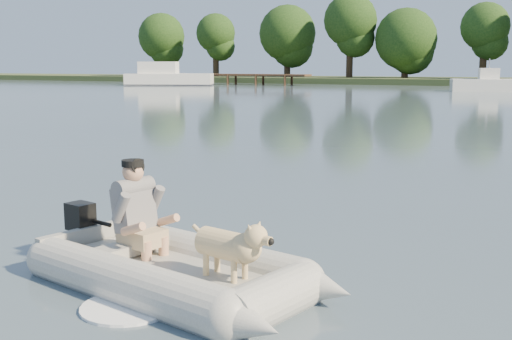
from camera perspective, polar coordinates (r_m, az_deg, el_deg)
The scene contains 9 objects.
water at distance 6.63m, azimuth -8.70°, elevation -8.59°, with size 160.00×160.00×0.00m, color slate.
shore_bank at distance 67.39m, azimuth 21.51°, elevation 7.27°, with size 160.00×12.00×0.70m, color #47512D.
dock at distance 64.43m, azimuth -2.97°, elevation 8.08°, with size 18.00×2.00×1.04m, color #4C331E, non-canonical shape.
dinghy at distance 5.92m, azimuth -7.14°, elevation -5.64°, with size 4.23×3.16×1.22m, color #989994, non-canonical shape.
man at distance 6.35m, azimuth -10.68°, elevation -3.14°, with size 0.63×0.54×0.94m, color slate, non-canonical shape.
dog at distance 5.59m, azimuth -2.76°, elevation -7.10°, with size 0.81×0.29×0.54m, color tan, non-canonical shape.
outboard_motor at distance 7.06m, azimuth -15.28°, elevation -5.42°, with size 0.36×0.25×0.68m, color black, non-canonical shape.
cabin_cruiser at distance 61.68m, azimuth -7.71°, elevation 8.49°, with size 8.48×3.03×2.63m, color white, non-canonical shape.
motorboat at distance 50.66m, azimuth 20.24°, elevation 7.85°, with size 5.95×2.29×2.52m, color white, non-canonical shape.
Camera 1 is at (3.47, -5.27, 2.04)m, focal length 45.00 mm.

